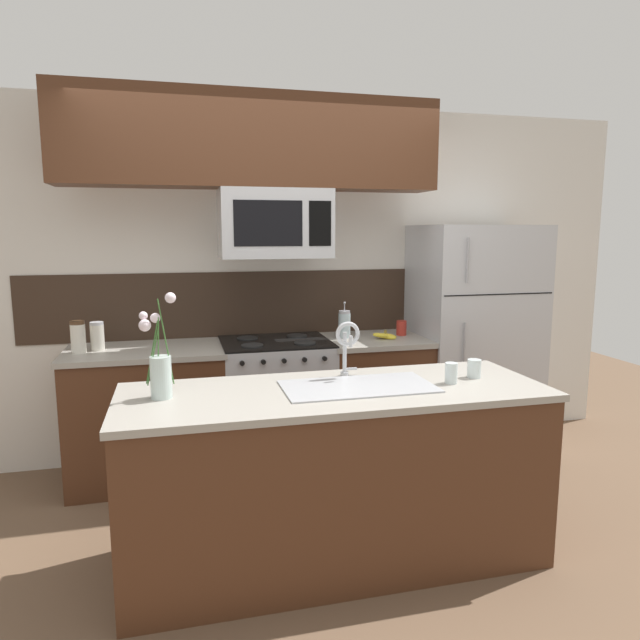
# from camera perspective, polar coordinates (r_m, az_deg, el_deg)

# --- Properties ---
(ground_plane) EXTENTS (10.00, 10.00, 0.00)m
(ground_plane) POSITION_cam_1_polar(r_m,az_deg,el_deg) (3.51, -1.62, -19.89)
(ground_plane) COLOR brown
(rear_partition) EXTENTS (5.20, 0.10, 2.60)m
(rear_partition) POSITION_cam_1_polar(r_m,az_deg,el_deg) (4.40, -1.51, 3.84)
(rear_partition) COLOR silver
(rear_partition) RESTS_ON ground
(splash_band) EXTENTS (3.50, 0.01, 0.48)m
(splash_band) POSITION_cam_1_polar(r_m,az_deg,el_deg) (4.31, -5.24, 1.69)
(splash_band) COLOR #332319
(splash_band) RESTS_ON rear_partition
(back_counter_left) EXTENTS (1.04, 0.65, 0.91)m
(back_counter_left) POSITION_cam_1_polar(r_m,az_deg,el_deg) (4.10, -16.83, -8.99)
(back_counter_left) COLOR #4C2B19
(back_counter_left) RESTS_ON ground
(back_counter_right) EXTENTS (0.75, 0.65, 0.91)m
(back_counter_right) POSITION_cam_1_polar(r_m,az_deg,el_deg) (4.32, 5.40, -7.69)
(back_counter_right) COLOR #4C2B19
(back_counter_right) RESTS_ON ground
(stove_range) EXTENTS (0.76, 0.64, 0.93)m
(stove_range) POSITION_cam_1_polar(r_m,az_deg,el_deg) (4.14, -4.39, -8.35)
(stove_range) COLOR #B7BABF
(stove_range) RESTS_ON ground
(microwave) EXTENTS (0.74, 0.40, 0.46)m
(microwave) POSITION_cam_1_polar(r_m,az_deg,el_deg) (3.94, -4.56, 9.57)
(microwave) COLOR #B7BABF
(upper_cabinet_band) EXTENTS (2.49, 0.34, 0.60)m
(upper_cabinet_band) POSITION_cam_1_polar(r_m,az_deg,el_deg) (3.93, -6.77, 17.29)
(upper_cabinet_band) COLOR #4C2B19
(refrigerator) EXTENTS (0.88, 0.74, 1.73)m
(refrigerator) POSITION_cam_1_polar(r_m,az_deg,el_deg) (4.57, 14.91, -1.77)
(refrigerator) COLOR #B7BABF
(refrigerator) RESTS_ON ground
(storage_jar_tall) EXTENTS (0.09, 0.09, 0.21)m
(storage_jar_tall) POSITION_cam_1_polar(r_m,az_deg,el_deg) (3.98, -23.04, -1.58)
(storage_jar_tall) COLOR silver
(storage_jar_tall) RESTS_ON back_counter_left
(storage_jar_medium) EXTENTS (0.09, 0.09, 0.19)m
(storage_jar_medium) POSITION_cam_1_polar(r_m,az_deg,el_deg) (4.02, -21.38, -1.51)
(storage_jar_medium) COLOR silver
(storage_jar_medium) RESTS_ON back_counter_left
(banana_bunch) EXTENTS (0.19, 0.13, 0.08)m
(banana_bunch) POSITION_cam_1_polar(r_m,az_deg,el_deg) (4.18, 6.58, -1.58)
(banana_bunch) COLOR yellow
(banana_bunch) RESTS_ON back_counter_right
(french_press) EXTENTS (0.09, 0.09, 0.27)m
(french_press) POSITION_cam_1_polar(r_m,az_deg,el_deg) (4.19, 2.45, -0.43)
(french_press) COLOR silver
(french_press) RESTS_ON back_counter_right
(coffee_tin) EXTENTS (0.08, 0.08, 0.11)m
(coffee_tin) POSITION_cam_1_polar(r_m,az_deg,el_deg) (4.33, 8.15, -0.79)
(coffee_tin) COLOR #B22D23
(coffee_tin) RESTS_ON back_counter_right
(island_counter) EXTENTS (2.13, 0.76, 0.91)m
(island_counter) POSITION_cam_1_polar(r_m,az_deg,el_deg) (3.02, 1.53, -15.21)
(island_counter) COLOR #4C2B19
(island_counter) RESTS_ON ground
(kitchen_sink) EXTENTS (0.76, 0.40, 0.16)m
(kitchen_sink) POSITION_cam_1_polar(r_m,az_deg,el_deg) (2.91, 3.82, -8.01)
(kitchen_sink) COLOR #ADAFB5
(kitchen_sink) RESTS_ON island_counter
(sink_faucet) EXTENTS (0.14, 0.14, 0.31)m
(sink_faucet) POSITION_cam_1_polar(r_m,az_deg,el_deg) (3.03, 2.72, -2.14)
(sink_faucet) COLOR #B7BABF
(sink_faucet) RESTS_ON island_counter
(drinking_glass) EXTENTS (0.06, 0.06, 0.11)m
(drinking_glass) POSITION_cam_1_polar(r_m,az_deg,el_deg) (3.02, 12.99, -5.19)
(drinking_glass) COLOR silver
(drinking_glass) RESTS_ON island_counter
(spare_glass) EXTENTS (0.07, 0.07, 0.10)m
(spare_glass) POSITION_cam_1_polar(r_m,az_deg,el_deg) (3.17, 15.16, -4.70)
(spare_glass) COLOR silver
(spare_glass) RESTS_ON island_counter
(flower_vase) EXTENTS (0.17, 0.11, 0.50)m
(flower_vase) POSITION_cam_1_polar(r_m,az_deg,el_deg) (2.78, -15.71, -4.80)
(flower_vase) COLOR silver
(flower_vase) RESTS_ON island_counter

